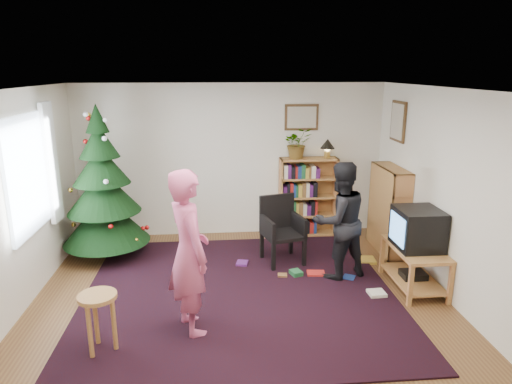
{
  "coord_description": "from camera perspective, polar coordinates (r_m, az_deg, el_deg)",
  "views": [
    {
      "loc": [
        -0.26,
        -4.86,
        2.71
      ],
      "look_at": [
        0.28,
        1.05,
        1.1
      ],
      "focal_mm": 32.0,
      "sensor_mm": 36.0,
      "label": 1
    }
  ],
  "objects": [
    {
      "name": "floor",
      "position": [
        5.58,
        -1.93,
        -13.94
      ],
      "size": [
        5.0,
        5.0,
        0.0
      ],
      "primitive_type": "plane",
      "color": "brown",
      "rests_on": "ground"
    },
    {
      "name": "ceiling",
      "position": [
        4.88,
        -2.19,
        12.67
      ],
      "size": [
        5.0,
        5.0,
        0.0
      ],
      "primitive_type": "plane",
      "rotation": [
        3.14,
        0.0,
        0.0
      ],
      "color": "white",
      "rests_on": "wall_back"
    },
    {
      "name": "wall_back",
      "position": [
        7.51,
        -3.13,
        3.93
      ],
      "size": [
        5.0,
        0.02,
        2.5
      ],
      "primitive_type": "cube",
      "color": "silver",
      "rests_on": "floor"
    },
    {
      "name": "wall_front",
      "position": [
        2.79,
        0.97,
        -16.41
      ],
      "size": [
        5.0,
        0.02,
        2.5
      ],
      "primitive_type": "cube",
      "color": "silver",
      "rests_on": "floor"
    },
    {
      "name": "wall_left",
      "position": [
        5.55,
        -28.79,
        -2.03
      ],
      "size": [
        0.02,
        5.0,
        2.5
      ],
      "primitive_type": "cube",
      "color": "silver",
      "rests_on": "floor"
    },
    {
      "name": "wall_right",
      "position": [
        5.78,
        23.53,
        -0.77
      ],
      "size": [
        0.02,
        5.0,
        2.5
      ],
      "primitive_type": "cube",
      "color": "silver",
      "rests_on": "floor"
    },
    {
      "name": "rug",
      "position": [
        5.83,
        -2.11,
        -12.42
      ],
      "size": [
        3.8,
        3.6,
        0.02
      ],
      "primitive_type": "cube",
      "color": "black",
      "rests_on": "floor"
    },
    {
      "name": "window_pane",
      "position": [
        6.02,
        -26.64,
        1.93
      ],
      "size": [
        0.04,
        1.2,
        1.4
      ],
      "primitive_type": "cube",
      "color": "silver",
      "rests_on": "wall_left"
    },
    {
      "name": "curtain",
      "position": [
        6.65,
        -24.21,
        3.33
      ],
      "size": [
        0.06,
        0.35,
        1.6
      ],
      "primitive_type": "cube",
      "color": "white",
      "rests_on": "wall_left"
    },
    {
      "name": "picture_back",
      "position": [
        7.51,
        5.71,
        9.28
      ],
      "size": [
        0.55,
        0.03,
        0.42
      ],
      "color": "#4C3319",
      "rests_on": "wall_back"
    },
    {
      "name": "picture_right",
      "position": [
        7.2,
        17.35,
        8.42
      ],
      "size": [
        0.03,
        0.5,
        0.6
      ],
      "color": "#4C3319",
      "rests_on": "wall_right"
    },
    {
      "name": "christmas_tree",
      "position": [
        6.93,
        -18.52,
        -0.45
      ],
      "size": [
        1.24,
        1.24,
        2.25
      ],
      "rotation": [
        0.0,
        0.0,
        0.06
      ],
      "color": "#3F2816",
      "rests_on": "rug"
    },
    {
      "name": "bookshelf_back",
      "position": [
        7.64,
        6.49,
        -0.46
      ],
      "size": [
        0.95,
        0.3,
        1.3
      ],
      "color": "#BF7B44",
      "rests_on": "floor"
    },
    {
      "name": "bookshelf_right",
      "position": [
        7.19,
        16.25,
        -2.0
      ],
      "size": [
        0.3,
        0.95,
        1.3
      ],
      "rotation": [
        0.0,
        0.0,
        1.57
      ],
      "color": "#BF7B44",
      "rests_on": "floor"
    },
    {
      "name": "tv_stand",
      "position": [
        6.17,
        19.18,
        -8.43
      ],
      "size": [
        0.55,
        0.99,
        0.55
      ],
      "color": "#BF7B44",
      "rests_on": "floor"
    },
    {
      "name": "crt_tv",
      "position": [
        6.0,
        19.54,
        -4.32
      ],
      "size": [
        0.53,
        0.57,
        0.5
      ],
      "color": "black",
      "rests_on": "tv_stand"
    },
    {
      "name": "armchair",
      "position": [
        6.59,
        3.24,
        -4.31
      ],
      "size": [
        0.64,
        0.65,
        0.96
      ],
      "rotation": [
        0.0,
        0.0,
        0.25
      ],
      "color": "black",
      "rests_on": "rug"
    },
    {
      "name": "stool",
      "position": [
        4.79,
        -19.11,
        -13.5
      ],
      "size": [
        0.37,
        0.37,
        0.62
      ],
      "color": "#BF7B44",
      "rests_on": "floor"
    },
    {
      "name": "person_standing",
      "position": [
        4.78,
        -8.38,
        -7.51
      ],
      "size": [
        0.64,
        0.76,
        1.77
      ],
      "primitive_type": "imported",
      "rotation": [
        0.0,
        0.0,
        1.96
      ],
      "color": "#BE4C74",
      "rests_on": "rug"
    },
    {
      "name": "person_by_chair",
      "position": [
        6.07,
        10.41,
        -3.56
      ],
      "size": [
        0.91,
        0.8,
        1.57
      ],
      "primitive_type": "imported",
      "rotation": [
        0.0,
        0.0,
        3.45
      ],
      "color": "black",
      "rests_on": "rug"
    },
    {
      "name": "potted_plant",
      "position": [
        7.42,
        5.17,
        6.1
      ],
      "size": [
        0.51,
        0.46,
        0.5
      ],
      "primitive_type": "imported",
      "rotation": [
        0.0,
        0.0,
        0.17
      ],
      "color": "gray",
      "rests_on": "bookshelf_back"
    },
    {
      "name": "table_lamp",
      "position": [
        7.53,
        8.93,
        5.81
      ],
      "size": [
        0.23,
        0.23,
        0.31
      ],
      "color": "#A57F33",
      "rests_on": "bookshelf_back"
    },
    {
      "name": "floor_clutter",
      "position": [
        6.33,
        7.72,
        -9.94
      ],
      "size": [
        2.02,
        1.26,
        0.08
      ],
      "color": "#A51E19",
      "rests_on": "rug"
    }
  ]
}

